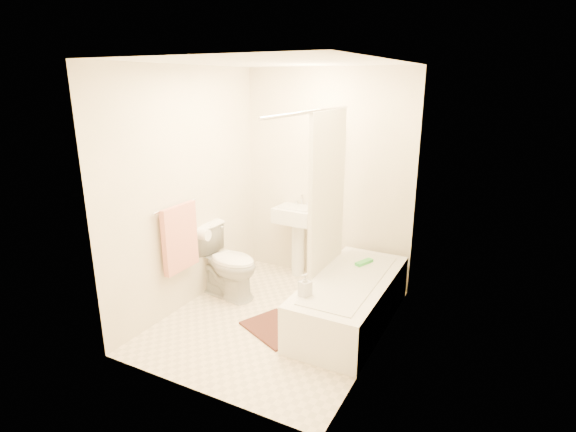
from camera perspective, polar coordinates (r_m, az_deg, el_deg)
The scene contains 17 objects.
floor at distance 4.52m, azimuth -1.50°, elevation -13.05°, with size 2.40×2.40×0.00m, color beige.
ceiling at distance 3.93m, azimuth -1.78°, elevation 18.96°, with size 2.40×2.40×0.00m, color white.
wall_back at distance 5.12m, azimuth 4.94°, elevation 4.87°, with size 2.00×0.02×2.40m, color beige.
wall_left at distance 4.62m, azimuth -12.55°, elevation 3.24°, with size 0.02×2.40×2.40m, color beige.
wall_right at distance 3.70m, azimuth 12.04°, elevation -0.09°, with size 0.02×2.40×2.40m, color beige.
mirror at distance 5.05m, azimuth 4.93°, elevation 8.16°, with size 0.40×0.03×0.55m, color white.
curtain_rod at distance 3.89m, azimuth 2.98°, elevation 13.07°, with size 0.03×0.03×1.70m, color silver.
shower_curtain at distance 4.37m, azimuth 5.02°, elevation 3.08°, with size 0.04×0.80×1.55m, color silver.
towel_bar at distance 4.44m, azimuth -14.12°, elevation 1.24°, with size 0.02×0.02×0.60m, color silver.
towel at distance 4.51m, azimuth -13.55°, elevation -2.73°, with size 0.06×0.45×0.66m, color #CC7266.
toilet_paper at distance 4.80m, azimuth -10.62°, elevation -2.35°, with size 0.12×0.12×0.11m, color white.
toilet at distance 4.91m, azimuth -7.87°, elevation -5.77°, with size 0.44×0.78×0.76m, color white.
sink at distance 5.31m, azimuth 1.17°, elevation -2.89°, with size 0.47×0.38×0.92m, color white, non-canonical shape.
bathtub at distance 4.43m, azimuth 7.90°, elevation -10.61°, with size 0.70×1.61×0.45m, color white, non-canonical shape.
bath_mat at distance 4.37m, azimuth -1.52°, elevation -14.08°, with size 0.60×0.45×0.02m, color #4F2D22.
soap_bottle at distance 3.93m, azimuth 2.19°, elevation -8.77°, with size 0.09×0.10×0.21m, color white.
scrub_brush at distance 4.67m, azimuth 9.64°, elevation -5.88°, with size 0.06×0.22×0.04m, color green.
Camera 1 is at (1.92, -3.43, 2.25)m, focal length 28.00 mm.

